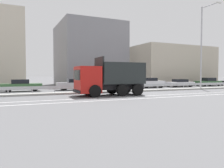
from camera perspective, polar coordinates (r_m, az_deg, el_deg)
name	(u,v)px	position (r m, az deg, el deg)	size (l,w,h in m)	color
ground_plane	(145,93)	(22.26, 8.63, -2.45)	(320.00, 320.00, 0.00)	#565659
lane_strip_0	(119,97)	(18.40, 1.97, -3.43)	(63.25, 0.16, 0.01)	silver
lane_strip_1	(130,99)	(16.86, 4.64, -3.97)	(63.25, 0.16, 0.01)	silver
median_island	(133,91)	(24.38, 5.39, -1.80)	(34.79, 1.10, 0.18)	gray
median_guardrail	(128,86)	(25.28, 4.18, -0.56)	(63.25, 0.09, 0.78)	#9EA0A5
dump_truck	(102,81)	(19.63, -2.64, 0.77)	(6.43, 2.78, 3.45)	red
median_road_sign	(142,79)	(24.94, 7.77, 1.23)	(0.78, 0.16, 2.57)	white
street_lamp_1	(203,44)	(31.15, 22.57, 9.69)	(0.71, 2.78, 10.71)	#ADADB2
parked_car_2	(21,85)	(26.63, -22.69, -0.31)	(4.39, 1.99, 1.37)	#335B33
parked_car_3	(74,84)	(27.39, -9.90, -0.08)	(4.23, 2.02, 1.36)	#A3A3A8
parked_car_4	(117,84)	(29.35, 1.33, 0.04)	(4.13, 1.88, 1.31)	maroon
parked_car_5	(151,83)	(32.07, 10.06, 0.34)	(3.95, 1.98, 1.45)	silver
parked_car_6	(180,83)	(35.52, 17.22, 0.29)	(4.52, 2.30, 1.21)	silver
parked_car_7	(208,82)	(39.80, 23.77, 0.51)	(4.48, 2.14, 1.40)	#335B33
background_building_1	(88,55)	(41.46, -6.17, 7.50)	(10.83, 12.14, 11.14)	gray
background_building_2	(164,66)	(46.38, 13.54, 4.51)	(15.65, 13.04, 7.28)	#B7AD99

